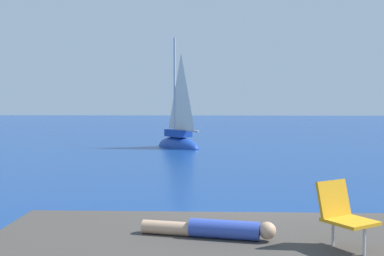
# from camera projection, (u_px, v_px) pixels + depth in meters

# --- Properties ---
(ground_plane) EXTENTS (160.00, 160.00, 0.00)m
(ground_plane) POSITION_uv_depth(u_px,v_px,m) (249.00, 242.00, 9.64)
(ground_plane) COLOR navy
(sailboat_near) EXTENTS (3.37, 3.76, 7.20)m
(sailboat_near) POSITION_uv_depth(u_px,v_px,m) (178.00, 141.00, 28.85)
(sailboat_near) COLOR #193D99
(sailboat_near) RESTS_ON ground
(person_sunbather) EXTENTS (1.74, 0.54, 0.25)m
(person_sunbather) POSITION_uv_depth(u_px,v_px,m) (214.00, 229.00, 6.22)
(person_sunbather) COLOR #334CB2
(person_sunbather) RESTS_ON shore_ledge
(beach_chair) EXTENTS (0.73, 0.76, 0.80)m
(beach_chair) POSITION_uv_depth(u_px,v_px,m) (343.00, 212.00, 5.77)
(beach_chair) COLOR orange
(beach_chair) RESTS_ON shore_ledge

